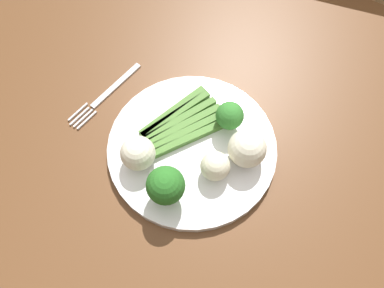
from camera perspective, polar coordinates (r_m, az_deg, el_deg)
The scene contains 11 objects.
ground_plane at distance 1.37m, azimuth -3.16°, elevation -15.31°, with size 6.00×6.00×0.02m, color #B7A88E.
dining_table at distance 0.72m, azimuth -5.85°, elevation -5.05°, with size 1.21×1.06×0.77m.
chair at distance 1.19m, azimuth 19.25°, elevation 15.54°, with size 0.47×0.47×0.87m.
plate at distance 0.61m, azimuth 0.00°, elevation -0.51°, with size 0.28×0.28×0.01m, color white.
asparagus_bundle at distance 0.62m, azimuth -1.55°, elevation 3.21°, with size 0.13×0.16×0.01m.
broccoli_front at distance 0.54m, azimuth -4.05°, elevation -6.37°, with size 0.06×0.06×0.07m.
broccoli_back at distance 0.60m, azimuth 5.78°, elevation 4.28°, with size 0.05×0.05×0.06m.
cauliflower_outer_edge at distance 0.57m, azimuth 3.57°, elevation -3.40°, with size 0.05×0.05×0.05m, color beige.
cauliflower_back_right at distance 0.58m, azimuth -8.64°, elevation -1.20°, with size 0.05×0.05×0.05m, color silver.
cauliflower_mid at distance 0.58m, azimuth 8.42°, elevation -0.69°, with size 0.06×0.06×0.06m, color silver.
fork at distance 0.69m, azimuth -12.99°, elevation 7.39°, with size 0.04×0.17×0.00m.
Camera 1 is at (-0.19, 0.18, 1.33)m, focal length 34.90 mm.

